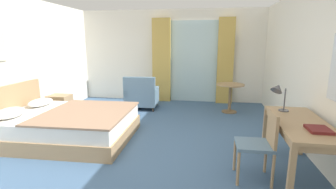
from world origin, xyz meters
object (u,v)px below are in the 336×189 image
closed_book (319,130)px  desk_chair (261,141)px  nightstand (60,105)px  desk_lamp (279,91)px  armchair_by_window (142,96)px  round_cafe_table (230,91)px  writing_desk (300,128)px  bed (65,124)px

closed_book → desk_chair: bearing=161.5°
nightstand → desk_lamp: size_ratio=1.04×
desk_lamp → closed_book: size_ratio=1.75×
closed_book → armchair_by_window: 4.37m
round_cafe_table → closed_book: bearing=-78.5°
writing_desk → desk_chair: bearing=-163.2°
nightstand → closed_book: bearing=-27.3°
bed → nightstand: (-0.94, 1.34, -0.03)m
writing_desk → desk_lamp: 0.56m
desk_lamp → armchair_by_window: size_ratio=0.54×
bed → closed_book: (3.69, -1.05, 0.49)m
nightstand → desk_chair: desk_chair is taller
bed → desk_chair: (3.13, -0.86, 0.23)m
bed → desk_lamp: (3.42, -0.37, 0.78)m
bed → writing_desk: bed is taller
writing_desk → desk_lamp: size_ratio=3.18×
armchair_by_window → writing_desk: bearing=-46.1°
desk_chair → closed_book: 0.64m
desk_chair → armchair_by_window: bearing=127.1°
writing_desk → round_cafe_table: writing_desk is taller
writing_desk → armchair_by_window: bearing=133.9°
closed_book → writing_desk: bearing=101.1°
desk_chair → closed_book: desk_chair is taller
closed_book → nightstand: bearing=152.7°
desk_chair → closed_book: (0.56, -0.19, 0.25)m
bed → nightstand: size_ratio=4.73×
desk_chair → armchair_by_window: desk_chair is taller
desk_chair → armchair_by_window: size_ratio=1.03×
bed → armchair_by_window: size_ratio=2.65×
bed → closed_book: bed is taller
writing_desk → bed: bearing=168.8°
nightstand → desk_chair: bearing=-28.4°
bed → writing_desk: size_ratio=1.55×
armchair_by_window → closed_book: bearing=-48.6°
closed_book → round_cafe_table: (-0.66, 3.25, -0.24)m
armchair_by_window → round_cafe_table: 2.22m
closed_book → bed: bearing=164.2°
nightstand → desk_chair: (4.07, -2.21, 0.26)m
desk_chair → round_cafe_table: size_ratio=1.25×
bed → desk_lamp: desk_lamp is taller
writing_desk → desk_chair: size_ratio=1.66×
desk_lamp → armchair_by_window: desk_lamp is taller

